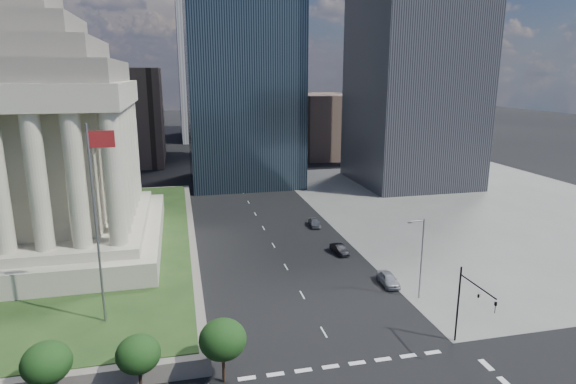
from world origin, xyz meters
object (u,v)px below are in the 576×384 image
object	(u,v)px
parked_sedan_near	(388,279)
parked_sedan_mid	(339,249)
traffic_signal_ne	(470,301)
parked_sedan_far	(314,222)
street_lamp_north	(420,254)
flagpole	(97,215)
war_memorial	(22,112)

from	to	relation	value
parked_sedan_near	parked_sedan_mid	bearing A→B (deg)	104.96
traffic_signal_ne	parked_sedan_near	bearing A→B (deg)	93.65
traffic_signal_ne	parked_sedan_mid	size ratio (longest dim) A/B	1.95
traffic_signal_ne	parked_sedan_mid	bearing A→B (deg)	97.22
parked_sedan_far	parked_sedan_near	bearing A→B (deg)	-80.15
street_lamp_north	parked_sedan_far	distance (m)	30.63
street_lamp_north	parked_sedan_far	size ratio (longest dim) A/B	2.30
flagpole	parked_sedan_far	xyz separation A→B (m)	(30.83, 30.92, -12.37)
traffic_signal_ne	street_lamp_north	xyz separation A→B (m)	(0.83, 11.30, 0.41)
traffic_signal_ne	war_memorial	bearing A→B (deg)	143.58
war_memorial	parked_sedan_mid	distance (m)	48.20
traffic_signal_ne	parked_sedan_near	xyz separation A→B (m)	(-1.00, 15.67, -4.46)
war_memorial	traffic_signal_ne	distance (m)	60.00
parked_sedan_mid	parked_sedan_far	size ratio (longest dim) A/B	0.94
parked_sedan_far	street_lamp_north	bearing A→B (deg)	-77.51
street_lamp_north	parked_sedan_mid	distance (m)	17.59
flagpole	parked_sedan_far	distance (m)	45.39
parked_sedan_far	flagpole	bearing A→B (deg)	-130.65
traffic_signal_ne	parked_sedan_mid	xyz separation A→B (m)	(-3.50, 27.61, -4.58)
parked_sedan_near	war_memorial	bearing A→B (deg)	160.86
flagpole	street_lamp_north	distance (m)	35.95
street_lamp_north	parked_sedan_mid	xyz separation A→B (m)	(-4.33, 16.31, -4.99)
street_lamp_north	parked_sedan_mid	world-z (taller)	street_lamp_north
flagpole	traffic_signal_ne	world-z (taller)	flagpole
flagpole	parked_sedan_mid	distance (m)	37.48
war_memorial	flagpole	bearing A→B (deg)	-63.11
flagpole	parked_sedan_mid	xyz separation A→B (m)	(30.83, 17.31, -12.44)
parked_sedan_mid	flagpole	bearing A→B (deg)	-158.92
war_memorial	parked_sedan_far	world-z (taller)	war_memorial
war_memorial	traffic_signal_ne	world-z (taller)	war_memorial
flagpole	parked_sedan_near	distance (m)	35.94
war_memorial	parked_sedan_far	size ratio (longest dim) A/B	8.98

